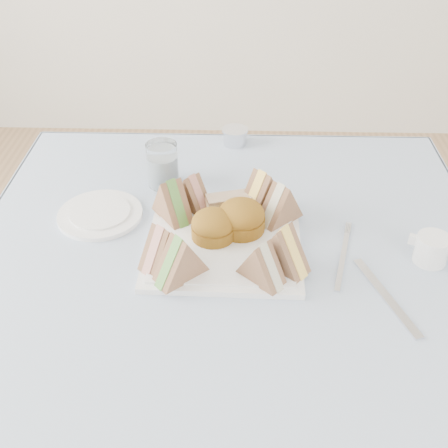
{
  "coord_description": "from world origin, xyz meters",
  "views": [
    {
      "loc": [
        0.01,
        -0.81,
        1.43
      ],
      "look_at": [
        -0.01,
        0.05,
        0.8
      ],
      "focal_mm": 45.0,
      "sensor_mm": 36.0,
      "label": 1
    }
  ],
  "objects_px": {
    "water_glass": "(163,165)",
    "creamer_jug": "(432,249)",
    "table": "(229,385)",
    "serving_plate": "(224,242)"
  },
  "relations": [
    {
      "from": "table",
      "to": "serving_plate",
      "type": "xyz_separation_m",
      "value": [
        -0.01,
        0.05,
        0.38
      ]
    },
    {
      "from": "water_glass",
      "to": "serving_plate",
      "type": "bearing_deg",
      "value": -56.53
    },
    {
      "from": "water_glass",
      "to": "creamer_jug",
      "type": "bearing_deg",
      "value": -25.51
    },
    {
      "from": "table",
      "to": "serving_plate",
      "type": "height_order",
      "value": "serving_plate"
    },
    {
      "from": "table",
      "to": "water_glass",
      "type": "relative_size",
      "value": 8.83
    },
    {
      "from": "water_glass",
      "to": "creamer_jug",
      "type": "relative_size",
      "value": 1.63
    },
    {
      "from": "serving_plate",
      "to": "water_glass",
      "type": "relative_size",
      "value": 2.92
    },
    {
      "from": "serving_plate",
      "to": "table",
      "type": "bearing_deg",
      "value": -74.36
    },
    {
      "from": "table",
      "to": "creamer_jug",
      "type": "xyz_separation_m",
      "value": [
        0.38,
        0.01,
        0.4
      ]
    },
    {
      "from": "serving_plate",
      "to": "water_glass",
      "type": "distance_m",
      "value": 0.26
    }
  ]
}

